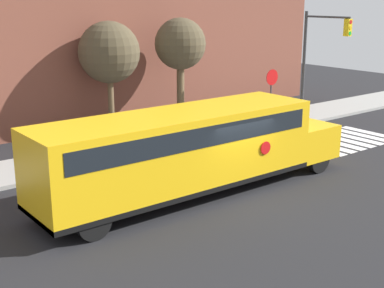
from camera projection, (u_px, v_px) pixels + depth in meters
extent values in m
plane|color=black|center=(233.00, 193.00, 18.01)|extent=(60.00, 60.00, 0.00)
cube|color=#9E9E99|center=(131.00, 149.00, 22.93)|extent=(44.00, 3.00, 0.15)
cube|color=brown|center=(60.00, 38.00, 26.72)|extent=(32.00, 4.00, 8.77)
cube|color=white|center=(314.00, 147.00, 23.45)|extent=(0.50, 3.20, 0.01)
cube|color=white|center=(324.00, 145.00, 23.87)|extent=(0.50, 3.20, 0.01)
cube|color=white|center=(334.00, 142.00, 24.28)|extent=(0.50, 3.20, 0.01)
cube|color=white|center=(344.00, 140.00, 24.70)|extent=(0.50, 3.20, 0.01)
cube|color=white|center=(353.00, 137.00, 25.12)|extent=(0.50, 3.20, 0.01)
cube|color=white|center=(362.00, 135.00, 25.53)|extent=(0.50, 3.20, 0.01)
cube|color=white|center=(371.00, 133.00, 25.95)|extent=(0.50, 3.20, 0.01)
cube|color=yellow|center=(178.00, 150.00, 17.11)|extent=(9.73, 2.50, 2.41)
cube|color=yellow|center=(299.00, 139.00, 20.72)|extent=(1.92, 2.50, 1.25)
cube|color=black|center=(178.00, 183.00, 17.41)|extent=(9.73, 2.54, 0.16)
cube|color=black|center=(178.00, 130.00, 16.94)|extent=(8.95, 2.53, 0.64)
cylinder|color=red|center=(266.00, 148.00, 17.75)|extent=(0.44, 0.02, 0.44)
cylinder|color=black|center=(276.00, 147.00, 21.64)|extent=(1.00, 0.30, 1.00)
cylinder|color=black|center=(318.00, 160.00, 19.99)|extent=(1.00, 0.30, 1.00)
cylinder|color=black|center=(59.00, 199.00, 16.06)|extent=(1.00, 0.30, 1.00)
cylinder|color=black|center=(93.00, 222.00, 14.42)|extent=(1.00, 0.30, 1.00)
cylinder|color=#38383A|center=(270.00, 102.00, 26.68)|extent=(0.07, 0.07, 2.60)
cylinder|color=red|center=(272.00, 77.00, 26.31)|extent=(0.78, 0.03, 0.78)
cylinder|color=#38383A|center=(304.00, 68.00, 27.56)|extent=(0.16, 0.16, 5.69)
cylinder|color=#38383A|center=(328.00, 17.00, 25.87)|extent=(0.10, 2.63, 0.10)
cube|color=yellow|center=(348.00, 28.00, 25.06)|extent=(0.28, 0.28, 0.80)
cylinder|color=red|center=(351.00, 22.00, 24.88)|extent=(0.18, 0.02, 0.18)
cylinder|color=#EAB214|center=(350.00, 28.00, 24.95)|extent=(0.18, 0.02, 0.18)
cylinder|color=green|center=(350.00, 33.00, 25.02)|extent=(0.18, 0.02, 0.18)
cylinder|color=brown|center=(181.00, 93.00, 27.18)|extent=(0.39, 0.39, 3.37)
sphere|color=#4C422D|center=(180.00, 44.00, 26.52)|extent=(2.56, 2.56, 2.56)
cylinder|color=brown|center=(111.00, 102.00, 25.52)|extent=(0.28, 0.28, 3.02)
sphere|color=#4C422D|center=(109.00, 52.00, 24.89)|extent=(2.89, 2.89, 2.89)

